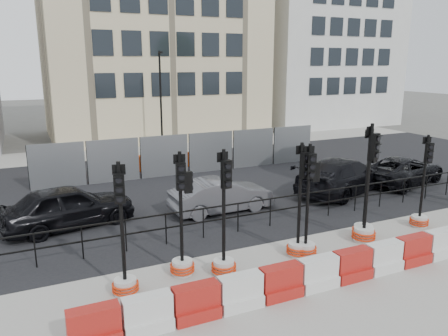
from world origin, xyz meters
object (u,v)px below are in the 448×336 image
traffic_signal_a (124,268)px  traffic_signal_d (307,231)px  traffic_signal_h (421,209)px  car_c (343,175)px  car_a (68,206)px

traffic_signal_a → traffic_signal_d: traffic_signal_d is taller
traffic_signal_h → car_c: bearing=101.9°
traffic_signal_h → traffic_signal_a: bearing=-162.9°
traffic_signal_h → car_c: (0.28, 4.25, 0.10)m
traffic_signal_a → traffic_signal_h: (9.86, 0.25, -0.02)m
traffic_signal_a → car_a: traffic_signal_a is taller
traffic_signal_d → traffic_signal_h: size_ratio=1.05×
traffic_signal_d → car_c: bearing=54.1°
traffic_signal_d → car_c: size_ratio=0.59×
traffic_signal_a → traffic_signal_h: bearing=15.8°
traffic_signal_a → car_c: size_ratio=0.59×
traffic_signal_h → car_a: bearing=171.0°
car_a → car_c: car_c is taller
traffic_signal_d → traffic_signal_h: bearing=15.8°
car_c → car_a: bearing=66.0°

